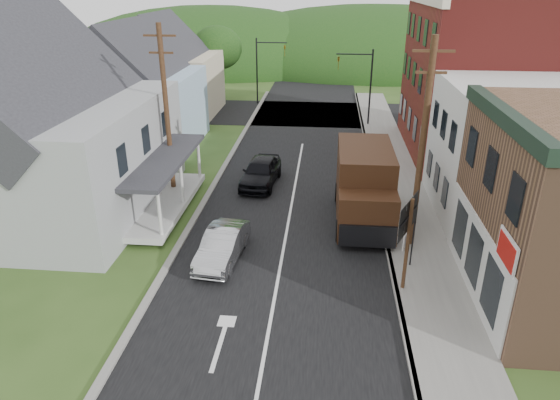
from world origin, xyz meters
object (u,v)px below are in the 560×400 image
(silver_sedan, at_px, (222,246))
(warning_sign, at_px, (414,228))
(dark_sedan, at_px, (261,172))
(route_sign_cluster, at_px, (408,231))
(delivery_van, at_px, (364,187))

(silver_sedan, distance_m, warning_sign, 7.84)
(dark_sedan, xyz_separation_m, route_sign_cluster, (6.73, -10.15, 1.75))
(silver_sedan, height_order, route_sign_cluster, route_sign_cluster)
(dark_sedan, distance_m, warning_sign, 11.22)
(silver_sedan, relative_size, delivery_van, 0.64)
(silver_sedan, xyz_separation_m, warning_sign, (7.75, 0.09, 1.19))
(dark_sedan, distance_m, delivery_van, 7.05)
(dark_sedan, relative_size, route_sign_cluster, 1.25)
(delivery_van, bearing_deg, silver_sedan, -144.26)
(dark_sedan, height_order, warning_sign, warning_sign)
(dark_sedan, bearing_deg, warning_sign, -44.41)
(dark_sedan, bearing_deg, delivery_van, -31.88)
(delivery_van, bearing_deg, route_sign_cluster, -79.12)
(delivery_van, distance_m, warning_sign, 4.61)
(route_sign_cluster, bearing_deg, warning_sign, 97.05)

